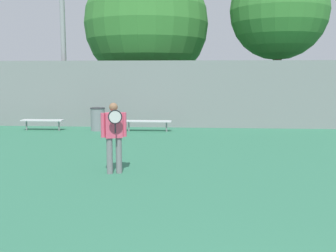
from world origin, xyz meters
name	(u,v)px	position (x,y,z in m)	size (l,w,h in m)	color
tennis_player	(114,134)	(-2.31, 6.64, 0.93)	(0.56, 0.48, 1.64)	slate
bench_courtside_near	(148,122)	(-2.37, 13.34, 0.40)	(1.90, 0.40, 0.43)	silver
bench_courtside_far	(42,121)	(-6.69, 13.34, 0.39)	(1.70, 0.40, 0.43)	silver
trash_bin	(98,119)	(-4.42, 13.45, 0.47)	(0.60, 0.60, 0.93)	gray
back_fence	(207,94)	(0.00, 14.61, 1.42)	(31.47, 0.06, 2.85)	gray
tree_green_tall	(146,24)	(-2.97, 17.94, 4.76)	(6.16, 6.16, 7.85)	brown
tree_green_broad	(279,11)	(3.33, 16.89, 5.17)	(4.51, 4.51, 7.44)	brown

